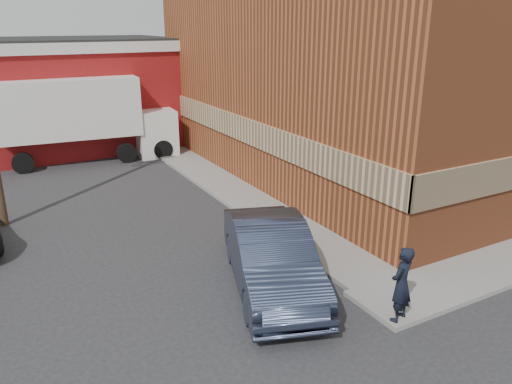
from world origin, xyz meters
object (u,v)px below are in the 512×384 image
warehouse (14,96)px  sedan (272,257)px  brick_building (382,62)px  box_truck (88,114)px  man (401,284)px

warehouse → sedan: bearing=-77.6°
brick_building → box_truck: (-11.73, 6.93, -2.40)m
brick_building → warehouse: 18.30m
brick_building → sedan: bearing=-143.0°
warehouse → brick_building: bearing=-37.2°
warehouse → sedan: size_ratio=3.13×
man → box_truck: (-3.03, 17.48, 1.29)m
brick_building → box_truck: bearing=149.4°
warehouse → man: size_ratio=9.35×
man → sedan: bearing=-77.8°
sedan → warehouse: bearing=121.2°
sedan → box_truck: size_ratio=0.63×
sedan → brick_building: bearing=55.8°
warehouse → box_truck: size_ratio=1.99×
man → box_truck: 17.79m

